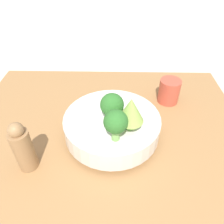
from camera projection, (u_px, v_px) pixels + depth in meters
ground_plane at (105, 141)px, 0.68m from camera, size 6.00×6.00×0.00m
table at (105, 137)px, 0.67m from camera, size 0.87×0.74×0.03m
bowl at (112, 126)px, 0.62m from camera, size 0.27×0.27×0.07m
broccoli_floret_center at (112, 105)px, 0.57m from camera, size 0.06×0.06×0.08m
broccoli_floret_back at (116, 123)px, 0.51m from camera, size 0.06×0.06×0.09m
romanesco_piece_far at (131, 110)px, 0.53m from camera, size 0.07×0.07×0.10m
cup at (169, 91)px, 0.75m from camera, size 0.07×0.07×0.08m
pepper_mill at (23, 148)px, 0.52m from camera, size 0.05×0.05×0.15m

